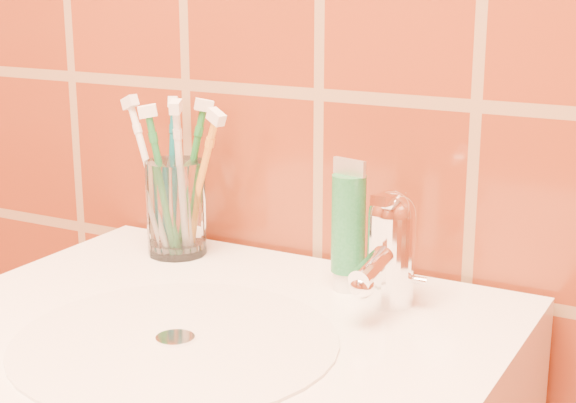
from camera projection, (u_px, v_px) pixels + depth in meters
The scene contains 9 objects.
glass_tumbler at pixel (176, 208), 1.04m from camera, with size 0.07×0.07×0.11m, color white.
toothpaste_tube at pixel (348, 229), 0.92m from camera, with size 0.04×0.04×0.14m.
faucet at pixel (390, 245), 0.88m from camera, with size 0.05×0.11×0.12m.
toothbrush_0 at pixel (163, 183), 1.02m from camera, with size 0.05×0.04×0.19m, color #207A3C, non-canonical shape.
toothbrush_1 at pixel (181, 180), 1.02m from camera, with size 0.03×0.05×0.20m, color silver, non-canonical shape.
toothbrush_2 at pixel (190, 177), 1.04m from camera, with size 0.05×0.05×0.19m, color #207A33, non-canonical shape.
toothbrush_3 at pixel (172, 175), 1.06m from camera, with size 0.05×0.07×0.19m, color #0B5963, non-canonical shape.
toothbrush_4 at pixel (199, 185), 1.01m from camera, with size 0.09×0.05×0.19m, color orange, non-canonical shape.
toothbrush_5 at pixel (150, 176), 1.05m from camera, with size 0.09×0.05×0.19m, color white, non-canonical shape.
Camera 1 is at (0.44, 0.30, 1.18)m, focal length 55.00 mm.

